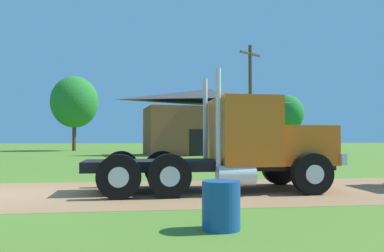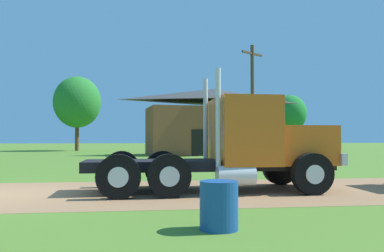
{
  "view_description": "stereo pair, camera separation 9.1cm",
  "coord_description": "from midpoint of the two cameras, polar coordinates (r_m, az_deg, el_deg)",
  "views": [
    {
      "loc": [
        3.58,
        -11.18,
        1.51
      ],
      "look_at": [
        5.06,
        -0.22,
        1.84
      ],
      "focal_mm": 37.41,
      "sensor_mm": 36.0,
      "label": 1
    },
    {
      "loc": [
        3.67,
        -11.2,
        1.51
      ],
      "look_at": [
        5.06,
        -0.22,
        1.84
      ],
      "focal_mm": 37.41,
      "sensor_mm": 36.0,
      "label": 2
    }
  ],
  "objects": [
    {
      "name": "ground_plane",
      "position": [
        11.86,
        -25.74,
        -8.85
      ],
      "size": [
        200.0,
        200.0,
        0.0
      ],
      "primitive_type": "plane",
      "color": "#517A28"
    },
    {
      "name": "dirt_track",
      "position": [
        11.86,
        -25.74,
        -8.83
      ],
      "size": [
        120.0,
        5.63,
        0.01
      ],
      "primitive_type": "cube",
      "color": "#996F49",
      "rests_on": "ground_plane"
    },
    {
      "name": "truck_foreground_white",
      "position": [
        11.65,
        7.08,
        -2.89
      ],
      "size": [
        7.12,
        2.84,
        3.35
      ],
      "color": "black",
      "rests_on": "ground_plane"
    },
    {
      "name": "steel_barrel",
      "position": [
        6.72,
        3.78,
        -11.21
      ],
      "size": [
        0.63,
        0.63,
        0.8
      ],
      "primitive_type": "cylinder",
      "color": "#19478C",
      "rests_on": "ground_plane"
    },
    {
      "name": "shed_building",
      "position": [
        36.09,
        2.64,
        0.45
      ],
      "size": [
        12.74,
        6.76,
        5.94
      ],
      "color": "brown",
      "rests_on": "ground_plane"
    },
    {
      "name": "utility_pole_far",
      "position": [
        28.67,
        8.24,
        3.91
      ],
      "size": [
        1.86,
        1.41,
        8.1
      ],
      "color": "#4D3A29",
      "rests_on": "ground_plane"
    },
    {
      "name": "tree_mid",
      "position": [
        48.5,
        -16.46,
        3.29
      ],
      "size": [
        5.44,
        5.44,
        8.67
      ],
      "color": "#513823",
      "rests_on": "ground_plane"
    },
    {
      "name": "tree_right",
      "position": [
        47.12,
        13.35,
        1.74
      ],
      "size": [
        3.81,
        3.81,
        6.41
      ],
      "color": "#513823",
      "rests_on": "ground_plane"
    },
    {
      "name": "tree_far_right",
      "position": [
        49.86,
        7.91,
        1.94
      ],
      "size": [
        4.27,
        4.27,
        7.03
      ],
      "color": "#513823",
      "rests_on": "ground_plane"
    }
  ]
}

